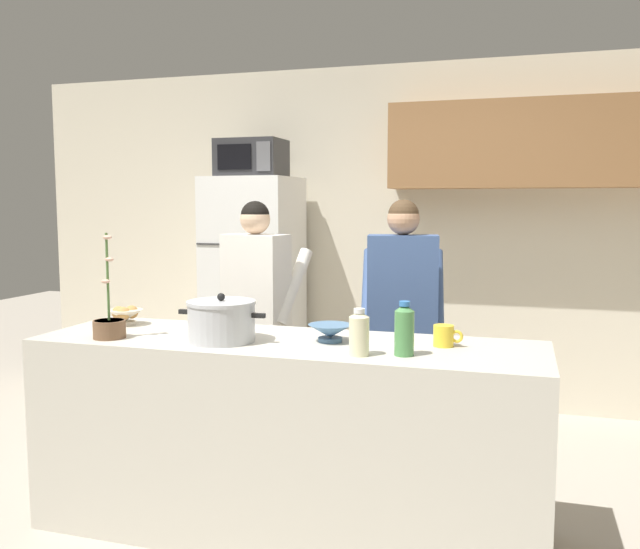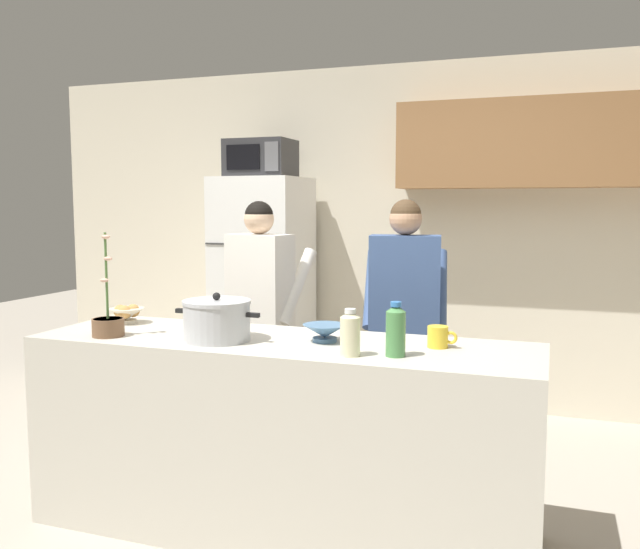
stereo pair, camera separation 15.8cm
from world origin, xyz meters
TOP-DOWN VIEW (x-y plane):
  - ground_plane at (0.00, 0.00)m, footprint 14.00×14.00m
  - back_wall_unit at (0.23, 2.26)m, footprint 6.00×0.48m
  - kitchen_island at (0.00, 0.00)m, footprint 2.36×0.68m
  - refrigerator at (-0.92, 1.85)m, footprint 0.64×0.68m
  - microwave at (-0.92, 1.83)m, footprint 0.48×0.37m
  - person_near_pot at (-0.51, 0.91)m, footprint 0.55×0.50m
  - person_by_sink at (0.38, 0.93)m, footprint 0.53×0.47m
  - cooking_pot at (-0.27, -0.10)m, footprint 0.43×0.32m
  - coffee_mug at (0.72, 0.08)m, footprint 0.13×0.09m
  - bread_bowl at (-0.93, 0.13)m, footprint 0.18×0.18m
  - empty_bowl at (0.21, 0.03)m, footprint 0.20×0.20m
  - bottle_near_edge at (0.40, -0.20)m, footprint 0.08×0.08m
  - bottle_mid_counter at (0.58, -0.15)m, footprint 0.08×0.08m
  - potted_orchid at (-0.81, -0.19)m, footprint 0.15×0.15m

SIDE VIEW (x-z plane):
  - ground_plane at x=0.00m, z-range 0.00..0.00m
  - kitchen_island at x=0.00m, z-range 0.00..0.92m
  - refrigerator at x=-0.92m, z-range 0.00..1.75m
  - empty_bowl at x=0.21m, z-range 0.93..1.01m
  - person_near_pot at x=-0.51m, z-range 0.18..1.75m
  - coffee_mug at x=0.72m, z-range 0.92..1.02m
  - bread_bowl at x=-0.93m, z-range 0.92..1.02m
  - person_by_sink at x=0.38m, z-range 0.19..1.76m
  - potted_orchid at x=-0.81m, z-range 0.74..1.23m
  - cooking_pot at x=-0.27m, z-range 0.90..1.13m
  - bottle_near_edge at x=0.40m, z-range 0.92..1.12m
  - bottle_mid_counter at x=0.58m, z-range 0.92..1.14m
  - back_wall_unit at x=0.23m, z-range 0.13..2.73m
  - microwave at x=-0.92m, z-range 1.75..2.03m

